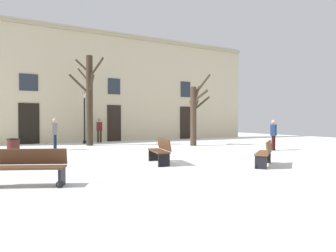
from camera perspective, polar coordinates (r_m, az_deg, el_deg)
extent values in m
plane|color=white|center=(13.16, 4.12, -5.57)|extent=(37.15, 37.15, 0.00)
cube|color=beige|center=(22.55, -9.92, 7.44)|extent=(23.22, 0.40, 8.06)
cube|color=tan|center=(23.05, -9.75, 16.89)|extent=(23.22, 0.30, 0.24)
cube|color=black|center=(21.11, -25.24, 0.42)|extent=(1.23, 0.08, 2.64)
cube|color=#262D38|center=(21.26, -25.29, 7.62)|extent=(1.11, 0.06, 1.08)
cube|color=black|center=(22.12, -10.35, 0.55)|extent=(1.03, 0.08, 2.66)
cube|color=#262D38|center=(22.26, -10.37, 7.53)|extent=(0.93, 0.06, 1.16)
cube|color=black|center=(24.68, 3.38, 0.64)|extent=(1.01, 0.08, 2.68)
cube|color=#262D38|center=(24.82, 3.39, 7.06)|extent=(0.91, 0.06, 1.28)
cylinder|color=#382B1E|center=(18.60, -14.91, 4.75)|extent=(0.39, 0.39, 5.45)
cylinder|color=#382B1E|center=(19.09, -15.95, 9.34)|extent=(0.63, 0.90, 0.97)
cylinder|color=#382B1E|center=(18.84, -16.72, 7.69)|extent=(1.22, 0.69, 1.27)
cylinder|color=#382B1E|center=(19.05, -16.15, 11.03)|extent=(0.83, 0.70, 0.90)
cylinder|color=#382B1E|center=(18.21, -13.72, 10.78)|extent=(0.60, 1.48, 1.10)
cylinder|color=#382B1E|center=(18.24, -14.59, 7.86)|extent=(0.15, 1.04, 1.02)
cylinder|color=#423326|center=(17.90, 4.91, 1.86)|extent=(0.38, 0.38, 3.54)
cylinder|color=#423326|center=(18.23, 6.50, 7.80)|extent=(1.17, 0.37, 1.41)
cylinder|color=#423326|center=(17.77, 6.25, 5.82)|extent=(0.65, 0.92, 0.73)
cylinder|color=#423326|center=(18.58, 4.56, 3.74)|extent=(0.65, 1.33, 0.88)
cylinder|color=#423326|center=(18.07, 6.45, 4.32)|extent=(1.07, 0.44, 0.93)
cylinder|color=#423326|center=(18.42, 5.47, 5.95)|extent=(0.96, 0.75, 1.24)
cylinder|color=#423326|center=(18.52, 5.36, 3.78)|extent=(1.03, 1.00, 0.94)
cylinder|color=black|center=(20.26, -15.81, 0.98)|extent=(0.10, 0.10, 3.01)
cylinder|color=black|center=(20.31, -15.79, -2.99)|extent=(0.22, 0.22, 0.20)
cube|color=beige|center=(20.33, -15.84, 5.73)|extent=(0.24, 0.24, 0.36)
cone|color=black|center=(20.35, -15.84, 6.24)|extent=(0.30, 0.30, 0.14)
cylinder|color=#4C1E19|center=(12.04, -27.68, -4.31)|extent=(0.42, 0.42, 0.84)
torus|color=black|center=(12.01, -27.70, -2.25)|extent=(0.44, 0.44, 0.04)
cube|color=#51331E|center=(10.44, -1.86, -4.84)|extent=(0.76, 1.66, 0.05)
cube|color=#51331E|center=(10.47, -0.82, -3.50)|extent=(0.45, 1.60, 0.40)
cube|color=black|center=(11.19, -2.78, -5.60)|extent=(0.39, 0.14, 0.44)
torus|color=black|center=(11.17, -3.61, -6.34)|extent=(0.06, 0.17, 0.17)
cube|color=black|center=(9.75, -0.79, -6.58)|extent=(0.39, 0.14, 0.44)
torus|color=black|center=(9.73, -1.73, -7.44)|extent=(0.06, 0.17, 0.17)
cube|color=brown|center=(10.42, 17.91, -4.97)|extent=(1.47, 1.28, 0.05)
cube|color=brown|center=(10.38, 18.92, -3.78)|extent=(1.27, 1.03, 0.36)
cube|color=black|center=(11.15, 18.28, -5.70)|extent=(0.27, 0.32, 0.43)
torus|color=black|center=(11.18, 17.49, -6.38)|extent=(0.15, 0.13, 0.17)
cube|color=black|center=(9.74, 17.48, -6.67)|extent=(0.27, 0.32, 0.43)
torus|color=black|center=(9.78, 16.58, -7.45)|extent=(0.15, 0.13, 0.17)
cube|color=#51331E|center=(7.54, -25.57, -7.24)|extent=(1.72, 1.09, 0.05)
cube|color=#51331E|center=(7.71, -25.02, -5.36)|extent=(1.58, 0.77, 0.38)
cube|color=black|center=(7.33, -19.80, -9.19)|extent=(0.22, 0.40, 0.44)
torus|color=black|center=(7.19, -20.18, -10.55)|extent=(0.17, 0.10, 0.17)
cylinder|color=black|center=(16.32, -20.93, -2.96)|extent=(0.14, 0.14, 0.79)
cylinder|color=black|center=(16.14, -20.98, -3.01)|extent=(0.14, 0.14, 0.79)
cube|color=slate|center=(16.19, -20.97, -0.52)|extent=(0.29, 0.42, 0.61)
sphere|color=tan|center=(16.19, -20.98, 1.05)|extent=(0.22, 0.22, 0.22)
cylinder|color=#2D271E|center=(20.99, -13.34, -2.02)|extent=(0.14, 0.14, 0.80)
cylinder|color=#2D271E|center=(21.01, -12.85, -2.02)|extent=(0.14, 0.14, 0.80)
cube|color=#591919|center=(20.97, -13.11, -0.08)|extent=(0.41, 0.28, 0.62)
sphere|color=#9E755B|center=(20.97, -13.11, 1.15)|extent=(0.22, 0.22, 0.22)
cylinder|color=#350F0F|center=(15.88, 19.60, -3.14)|extent=(0.14, 0.14, 0.75)
cylinder|color=#350F0F|center=(16.05, 19.76, -3.10)|extent=(0.14, 0.14, 0.75)
cube|color=navy|center=(15.93, 19.69, -0.75)|extent=(0.44, 0.37, 0.58)
sphere|color=tan|center=(15.92, 19.70, 0.76)|extent=(0.21, 0.21, 0.21)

